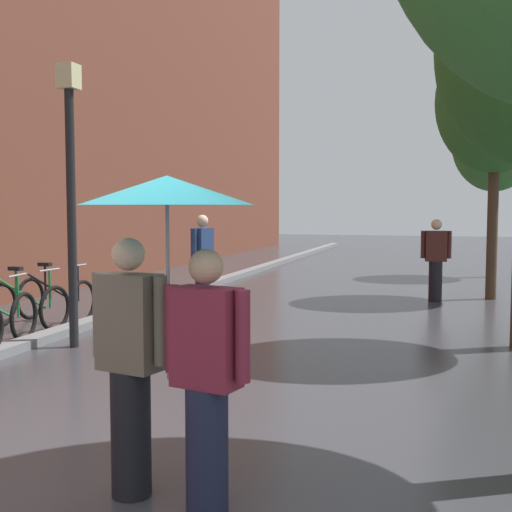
{
  "coord_description": "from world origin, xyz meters",
  "views": [
    {
      "loc": [
        2.2,
        -3.45,
        1.87
      ],
      "look_at": [
        0.21,
        3.21,
        1.35
      ],
      "focal_mm": 45.75,
      "sensor_mm": 36.0,
      "label": 1
    }
  ],
  "objects_px": {
    "parked_bicycle_2": "(27,305)",
    "parked_bicycle_3": "(56,298)",
    "street_tree_2": "(496,101)",
    "pedestrian_walking_midground": "(203,263)",
    "street_tree_3": "(495,142)",
    "couple_under_umbrella": "(167,291)",
    "pedestrian_walking_far": "(436,260)",
    "street_lamp_post": "(71,181)"
  },
  "relations": [
    {
      "from": "parked_bicycle_2",
      "to": "parked_bicycle_3",
      "type": "xyz_separation_m",
      "value": [
        -0.0,
        0.76,
        0.0
      ]
    },
    {
      "from": "parked_bicycle_3",
      "to": "street_tree_2",
      "type": "bearing_deg",
      "value": 34.24
    },
    {
      "from": "parked_bicycle_2",
      "to": "pedestrian_walking_midground",
      "type": "xyz_separation_m",
      "value": [
        2.05,
        2.12,
        0.51
      ]
    },
    {
      "from": "street_tree_3",
      "to": "street_tree_2",
      "type": "bearing_deg",
      "value": -93.48
    },
    {
      "from": "couple_under_umbrella",
      "to": "pedestrian_walking_midground",
      "type": "bearing_deg",
      "value": 109.62
    },
    {
      "from": "street_tree_3",
      "to": "couple_under_umbrella",
      "type": "xyz_separation_m",
      "value": [
        -2.75,
        -14.71,
        -2.23
      ]
    },
    {
      "from": "street_tree_2",
      "to": "parked_bicycle_2",
      "type": "xyz_separation_m",
      "value": [
        -6.99,
        -5.52,
        -3.59
      ]
    },
    {
      "from": "street_tree_3",
      "to": "pedestrian_walking_far",
      "type": "bearing_deg",
      "value": -104.78
    },
    {
      "from": "street_tree_3",
      "to": "parked_bicycle_3",
      "type": "bearing_deg",
      "value": -128.43
    },
    {
      "from": "street_tree_2",
      "to": "parked_bicycle_3",
      "type": "xyz_separation_m",
      "value": [
        -6.99,
        -4.76,
        -3.59
      ]
    },
    {
      "from": "street_lamp_post",
      "to": "pedestrian_walking_far",
      "type": "distance_m",
      "value": 7.44
    },
    {
      "from": "parked_bicycle_3",
      "to": "pedestrian_walking_far",
      "type": "xyz_separation_m",
      "value": [
        5.92,
        4.06,
        0.46
      ]
    },
    {
      "from": "couple_under_umbrella",
      "to": "street_lamp_post",
      "type": "relative_size",
      "value": 0.55
    },
    {
      "from": "couple_under_umbrella",
      "to": "street_tree_2",
      "type": "bearing_deg",
      "value": 76.48
    },
    {
      "from": "parked_bicycle_2",
      "to": "parked_bicycle_3",
      "type": "distance_m",
      "value": 0.76
    },
    {
      "from": "street_tree_3",
      "to": "pedestrian_walking_midground",
      "type": "relative_size",
      "value": 2.84
    },
    {
      "from": "parked_bicycle_3",
      "to": "pedestrian_walking_midground",
      "type": "bearing_deg",
      "value": 33.48
    },
    {
      "from": "street_lamp_post",
      "to": "pedestrian_walking_midground",
      "type": "relative_size",
      "value": 2.14
    },
    {
      "from": "parked_bicycle_2",
      "to": "street_tree_3",
      "type": "bearing_deg",
      "value": 53.78
    },
    {
      "from": "street_tree_3",
      "to": "street_lamp_post",
      "type": "relative_size",
      "value": 1.33
    },
    {
      "from": "parked_bicycle_2",
      "to": "couple_under_umbrella",
      "type": "height_order",
      "value": "couple_under_umbrella"
    },
    {
      "from": "parked_bicycle_2",
      "to": "pedestrian_walking_midground",
      "type": "relative_size",
      "value": 0.65
    },
    {
      "from": "parked_bicycle_3",
      "to": "couple_under_umbrella",
      "type": "relative_size",
      "value": 0.54
    },
    {
      "from": "street_tree_3",
      "to": "pedestrian_walking_far",
      "type": "distance_m",
      "value": 5.94
    },
    {
      "from": "street_tree_2",
      "to": "pedestrian_walking_far",
      "type": "xyz_separation_m",
      "value": [
        -1.08,
        -0.7,
        -3.14
      ]
    },
    {
      "from": "pedestrian_walking_far",
      "to": "street_tree_2",
      "type": "bearing_deg",
      "value": 32.92
    },
    {
      "from": "street_tree_2",
      "to": "street_tree_3",
      "type": "xyz_separation_m",
      "value": [
        0.27,
        4.39,
        -0.39
      ]
    },
    {
      "from": "pedestrian_walking_far",
      "to": "street_lamp_post",
      "type": "bearing_deg",
      "value": -128.37
    },
    {
      "from": "parked_bicycle_2",
      "to": "parked_bicycle_3",
      "type": "bearing_deg",
      "value": 90.08
    },
    {
      "from": "couple_under_umbrella",
      "to": "street_lamp_post",
      "type": "height_order",
      "value": "street_lamp_post"
    },
    {
      "from": "street_tree_2",
      "to": "pedestrian_walking_far",
      "type": "height_order",
      "value": "street_tree_2"
    },
    {
      "from": "parked_bicycle_2",
      "to": "couple_under_umbrella",
      "type": "xyz_separation_m",
      "value": [
        4.51,
        -4.8,
        0.98
      ]
    },
    {
      "from": "street_tree_3",
      "to": "pedestrian_walking_midground",
      "type": "xyz_separation_m",
      "value": [
        -5.21,
        -7.8,
        -2.69
      ]
    },
    {
      "from": "street_lamp_post",
      "to": "pedestrian_walking_far",
      "type": "bearing_deg",
      "value": 51.63
    },
    {
      "from": "street_tree_3",
      "to": "street_lamp_post",
      "type": "bearing_deg",
      "value": -118.52
    },
    {
      "from": "street_tree_2",
      "to": "couple_under_umbrella",
      "type": "xyz_separation_m",
      "value": [
        -2.48,
        -10.32,
        -2.62
      ]
    },
    {
      "from": "parked_bicycle_2",
      "to": "couple_under_umbrella",
      "type": "relative_size",
      "value": 0.55
    },
    {
      "from": "pedestrian_walking_midground",
      "to": "pedestrian_walking_far",
      "type": "relative_size",
      "value": 1.06
    },
    {
      "from": "parked_bicycle_2",
      "to": "street_lamp_post",
      "type": "relative_size",
      "value": 0.3
    },
    {
      "from": "pedestrian_walking_midground",
      "to": "couple_under_umbrella",
      "type": "bearing_deg",
      "value": -70.38
    },
    {
      "from": "street_lamp_post",
      "to": "street_tree_3",
      "type": "bearing_deg",
      "value": 61.48
    },
    {
      "from": "street_tree_2",
      "to": "parked_bicycle_3",
      "type": "relative_size",
      "value": 4.88
    }
  ]
}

